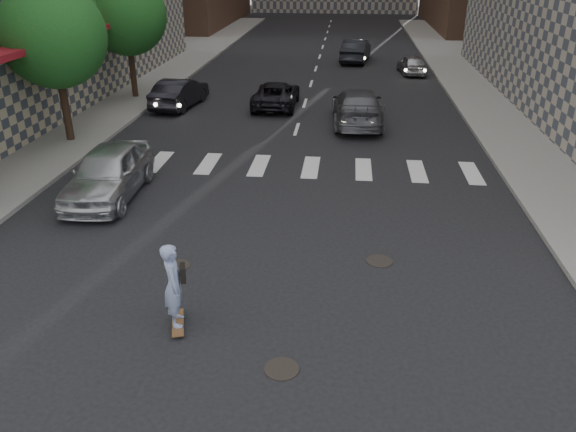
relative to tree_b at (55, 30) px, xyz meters
name	(u,v)px	position (x,y,z in m)	size (l,w,h in m)	color
ground	(244,296)	(9.45, -11.14, -4.65)	(160.00, 160.00, 0.00)	black
sidewalk_left	(59,91)	(-5.05, 8.86, -4.57)	(13.00, 80.00, 0.15)	gray
sidewalk_right	(576,104)	(23.95, 8.86, -4.57)	(13.00, 80.00, 0.15)	gray
tree_b	(55,30)	(0.00, 0.00, 0.00)	(4.20, 4.20, 6.60)	#382619
tree_c	(128,11)	(0.00, 8.00, 0.00)	(4.20, 4.20, 6.60)	#382619
manhole_a	(282,369)	(10.65, -13.64, -4.64)	(0.70, 0.70, 0.02)	black
manhole_b	(177,266)	(7.45, -9.94, -4.64)	(0.70, 0.70, 0.02)	black
manhole_c	(379,261)	(12.75, -9.14, -4.64)	(0.70, 0.70, 0.02)	black
skateboarder	(174,285)	(8.23, -12.47, -3.58)	(0.64, 1.05, 2.03)	brown
silver_sedan	(108,173)	(3.95, -5.62, -3.80)	(2.00, 4.96, 1.69)	silver
traffic_car_a	(180,93)	(2.95, 6.35, -3.90)	(1.58, 4.54, 1.49)	black
traffic_car_b	(357,107)	(12.22, 4.07, -3.82)	(2.31, 5.67, 1.65)	#515258
traffic_car_c	(276,94)	(8.00, 6.91, -3.99)	(2.19, 4.75, 1.32)	black
traffic_car_d	(412,64)	(15.95, 16.65, -4.01)	(1.51, 3.75, 1.28)	#A4A5AB
traffic_car_e	(356,50)	(12.23, 20.86, -3.82)	(1.74, 5.00, 1.65)	black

